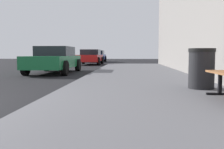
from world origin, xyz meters
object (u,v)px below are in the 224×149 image
Objects in this scene: trash_bin at (201,68)px; car_blue at (96,56)px; car_green at (55,60)px; car_red at (90,57)px.

trash_bin is 0.21× the size of car_blue.
car_green is 9.33m from car_red.
car_blue is (-5.20, 21.96, 0.04)m from trash_bin.
car_red is 1.01× the size of car_blue.
car_green is 1.02× the size of car_red.
car_green is (-5.17, 6.17, 0.04)m from trash_bin.
car_blue is at bearing -86.88° from car_red.
car_red is at bearing -91.95° from car_green.
trash_bin is 16.23m from car_red.
car_green is at bearing 129.96° from trash_bin.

